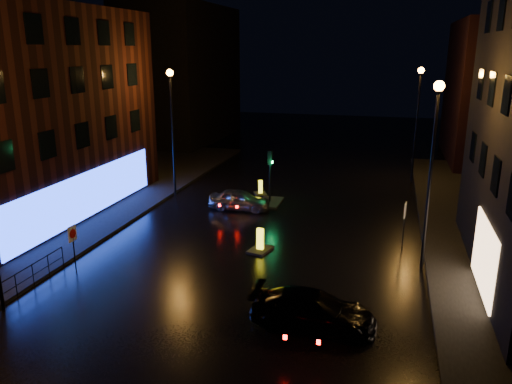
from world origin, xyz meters
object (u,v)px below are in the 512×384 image
(bollard_near, at_px, (260,246))
(bollard_far, at_px, (260,191))
(silver_hatchback, at_px, (239,200))
(road_sign_right, at_px, (405,214))
(dark_sedan, at_px, (313,310))
(traffic_signal, at_px, (270,196))
(road_sign_left, at_px, (73,237))

(bollard_near, bearing_deg, bollard_far, 117.94)
(silver_hatchback, bearing_deg, road_sign_right, -111.88)
(dark_sedan, bearing_deg, road_sign_right, -19.23)
(silver_hatchback, bearing_deg, bollard_near, -156.06)
(traffic_signal, bearing_deg, road_sign_left, -116.09)
(bollard_near, bearing_deg, dark_sedan, -46.73)
(dark_sedan, bearing_deg, bollard_near, 30.67)
(traffic_signal, bearing_deg, bollard_near, -79.76)
(silver_hatchback, height_order, bollard_near, silver_hatchback)
(traffic_signal, distance_m, dark_sedan, 14.96)
(road_sign_left, relative_size, road_sign_right, 0.94)
(traffic_signal, bearing_deg, road_sign_right, -33.00)
(traffic_signal, height_order, dark_sedan, traffic_signal)
(traffic_signal, height_order, road_sign_left, traffic_signal)
(dark_sedan, distance_m, bollard_near, 7.23)
(silver_hatchback, distance_m, road_sign_right, 10.39)
(bollard_near, bearing_deg, road_sign_right, 33.65)
(bollard_far, xyz_separation_m, road_sign_left, (-4.89, -14.04, 1.39))
(dark_sedan, relative_size, road_sign_left, 2.10)
(dark_sedan, height_order, bollard_far, dark_sedan)
(road_sign_right, bearing_deg, dark_sedan, 77.81)
(bollard_far, bearing_deg, traffic_signal, -83.79)
(traffic_signal, relative_size, silver_hatchback, 0.92)
(silver_hatchback, height_order, road_sign_right, road_sign_right)
(dark_sedan, bearing_deg, silver_hatchback, 28.63)
(road_sign_left, bearing_deg, dark_sedan, -6.95)
(silver_hatchback, distance_m, bollard_near, 6.74)
(traffic_signal, distance_m, bollard_far, 2.13)
(bollard_near, height_order, bollard_far, bollard_near)
(silver_hatchback, distance_m, dark_sedan, 13.94)
(silver_hatchback, xyz_separation_m, road_sign_right, (9.70, -3.56, 1.07))
(dark_sedan, bearing_deg, traffic_signal, 20.34)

